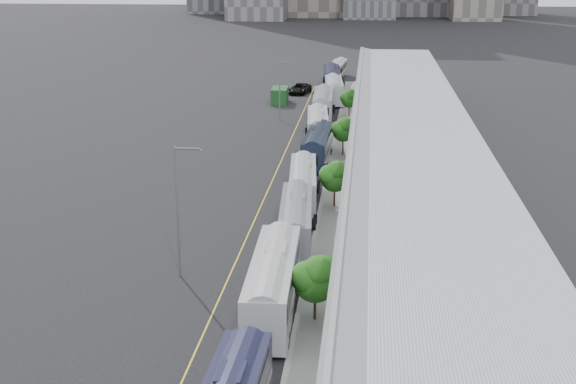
# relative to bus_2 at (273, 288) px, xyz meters

# --- Properties ---
(sidewalk) EXTENTS (10.00, 170.00, 0.12)m
(sidewalk) POSITION_rel_bus_2_xyz_m (6.51, 19.22, -1.67)
(sidewalk) COLOR gray
(sidewalk) RESTS_ON ground
(lane_line) EXTENTS (0.12, 160.00, 0.02)m
(lane_line) POSITION_rel_bus_2_xyz_m (-3.99, 19.22, -1.72)
(lane_line) COLOR gold
(lane_line) RESTS_ON ground
(depot) EXTENTS (12.45, 160.40, 7.20)m
(depot) POSITION_rel_bus_2_xyz_m (10.50, 19.22, 1.79)
(depot) COLOR gray
(depot) RESTS_ON ground
(bus_2) EXTENTS (3.22, 14.05, 4.08)m
(bus_2) POSITION_rel_bus_2_xyz_m (0.00, 0.00, 0.00)
(bus_2) COLOR #B3B3B5
(bus_2) RESTS_ON ground
(bus_3) EXTENTS (3.41, 12.89, 3.73)m
(bus_3) POSITION_rel_bus_2_xyz_m (0.27, 13.68, -0.15)
(bus_3) COLOR slate
(bus_3) RESTS_ON ground
(bus_4) EXTENTS (3.40, 12.51, 3.61)m
(bus_4) POSITION_rel_bus_2_xyz_m (-0.12, 25.40, -0.20)
(bus_4) COLOR #AAADB5
(bus_4) RESTS_ON ground
(bus_5) EXTENTS (2.99, 12.88, 3.74)m
(bus_5) POSITION_rel_bus_2_xyz_m (0.27, 41.39, -0.15)
(bus_5) COLOR black
(bus_5) RESTS_ON ground
(bus_6) EXTENTS (3.53, 13.08, 3.78)m
(bus_6) POSITION_rel_bus_2_xyz_m (-0.49, 52.65, -0.13)
(bus_6) COLOR silver
(bus_6) RESTS_ON ground
(bus_7) EXTENTS (3.24, 13.77, 4.00)m
(bus_7) POSITION_rel_bus_2_xyz_m (-0.70, 68.22, -0.04)
(bus_7) COLOR gray
(bus_7) RESTS_ON ground
(bus_8) EXTENTS (3.72, 13.70, 3.96)m
(bus_8) POSITION_rel_bus_2_xyz_m (0.22, 82.08, -0.05)
(bus_8) COLOR silver
(bus_8) RESTS_ON ground
(bus_9) EXTENTS (3.63, 14.00, 4.05)m
(bus_9) POSITION_rel_bus_2_xyz_m (-0.73, 94.70, -0.01)
(bus_9) COLOR #161933
(bus_9) RESTS_ON ground
(bus_10) EXTENTS (3.35, 12.32, 3.56)m
(bus_10) POSITION_rel_bus_2_xyz_m (-0.21, 108.23, -0.22)
(bus_10) COLOR silver
(bus_10) RESTS_ON ground
(tree_1) EXTENTS (2.83, 2.83, 4.64)m
(tree_1) POSITION_rel_bus_2_xyz_m (2.85, -1.02, 1.49)
(tree_1) COLOR black
(tree_1) RESTS_ON ground
(tree_2) EXTENTS (2.66, 2.66, 4.57)m
(tree_2) POSITION_rel_bus_2_xyz_m (2.98, 24.00, 1.50)
(tree_2) COLOR black
(tree_2) RESTS_ON ground
(tree_3) EXTENTS (2.51, 2.51, 4.57)m
(tree_3) POSITION_rel_bus_2_xyz_m (3.06, 44.84, 1.58)
(tree_3) COLOR black
(tree_3) RESTS_ON ground
(tree_4) EXTENTS (2.38, 2.38, 4.17)m
(tree_4) POSITION_rel_bus_2_xyz_m (3.12, 68.93, 1.24)
(tree_4) COLOR black
(tree_4) RESTS_ON ground
(street_lamp_near) EXTENTS (2.04, 0.22, 9.83)m
(street_lamp_near) POSITION_rel_bus_2_xyz_m (-7.48, 5.65, 3.89)
(street_lamp_near) COLOR #59595E
(street_lamp_near) RESTS_ON ground
(street_lamp_far) EXTENTS (2.04, 0.22, 8.55)m
(street_lamp_far) POSITION_rel_bus_2_xyz_m (-6.63, 65.37, 3.23)
(street_lamp_far) COLOR #59595E
(street_lamp_far) RESTS_ON ground
(shipping_container) EXTENTS (2.67, 5.51, 2.49)m
(shipping_container) POSITION_rel_bus_2_xyz_m (-8.46, 80.04, -0.48)
(shipping_container) COLOR #133F19
(shipping_container) RESTS_ON ground
(suv) EXTENTS (4.07, 6.74, 1.75)m
(suv) POSITION_rel_bus_2_xyz_m (-6.04, 89.85, -0.85)
(suv) COLOR black
(suv) RESTS_ON ground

